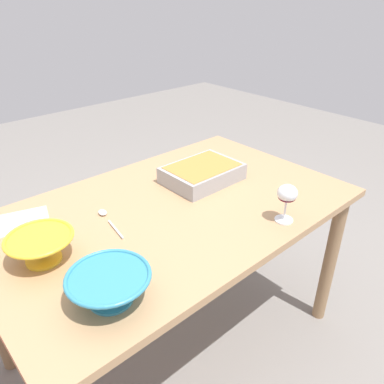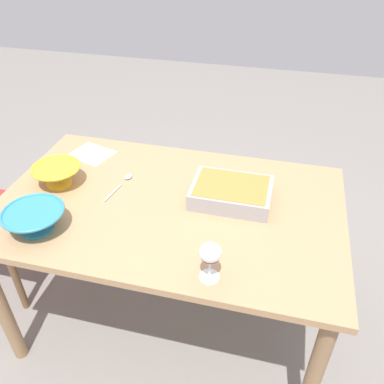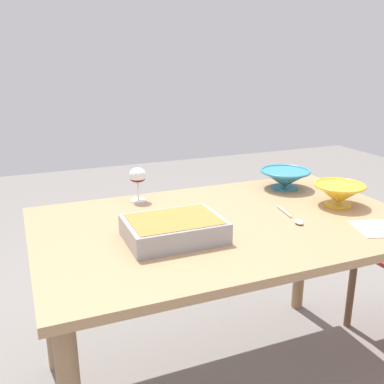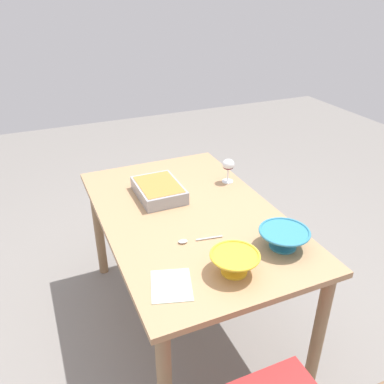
% 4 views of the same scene
% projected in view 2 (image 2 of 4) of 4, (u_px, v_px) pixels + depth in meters
% --- Properties ---
extents(ground_plane, '(8.00, 8.00, 0.00)m').
position_uv_depth(ground_plane, '(174.00, 315.00, 2.09)').
color(ground_plane, gray).
extents(dining_table, '(1.43, 0.89, 0.75)m').
position_uv_depth(dining_table, '(170.00, 221.00, 1.70)').
color(dining_table, tan).
rests_on(dining_table, ground_plane).
extents(wine_glass, '(0.07, 0.07, 0.15)m').
position_uv_depth(wine_glass, '(210.00, 255.00, 1.26)').
color(wine_glass, white).
rests_on(wine_glass, dining_table).
extents(casserole_dish, '(0.33, 0.24, 0.07)m').
position_uv_depth(casserole_dish, '(231.00, 192.00, 1.64)').
color(casserole_dish, '#99999E').
rests_on(casserole_dish, dining_table).
extents(mixing_bowl, '(0.21, 0.21, 0.09)m').
position_uv_depth(mixing_bowl, '(57.00, 174.00, 1.73)').
color(mixing_bowl, yellow).
rests_on(mixing_bowl, dining_table).
extents(small_bowl, '(0.23, 0.23, 0.09)m').
position_uv_depth(small_bowl, '(35.00, 219.00, 1.49)').
color(small_bowl, teal).
rests_on(small_bowl, dining_table).
extents(serving_spoon, '(0.05, 0.22, 0.01)m').
position_uv_depth(serving_spoon, '(124.00, 181.00, 1.76)').
color(serving_spoon, silver).
rests_on(serving_spoon, dining_table).
extents(napkin, '(0.23, 0.21, 0.00)m').
position_uv_depth(napkin, '(92.00, 154.00, 1.96)').
color(napkin, '#B2CCB7').
rests_on(napkin, dining_table).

